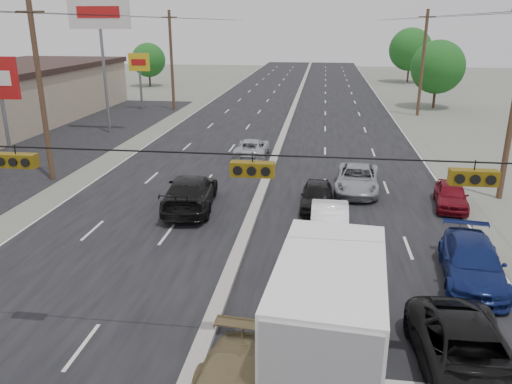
{
  "coord_description": "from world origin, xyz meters",
  "views": [
    {
      "loc": [
        3.08,
        -11.23,
        8.72
      ],
      "look_at": [
        0.54,
        7.85,
        2.2
      ],
      "focal_mm": 35.0,
      "sensor_mm": 36.0,
      "label": 1
    }
  ],
  "objects_px": {
    "box_truck": "(330,312)",
    "queue_car_c": "(357,179)",
    "tree_right_far": "(410,49)",
    "queue_car_a": "(317,196)",
    "utility_pole_right_c": "(423,63)",
    "red_sedan": "(313,269)",
    "utility_pole_left_b": "(41,92)",
    "queue_car_b": "(329,224)",
    "tree_right_mid": "(438,67)",
    "pole_sign_far": "(139,67)",
    "oncoming_near": "(190,192)",
    "pole_sign_billboard": "(100,21)",
    "utility_pole_left_c": "(172,60)",
    "queue_car_d": "(472,263)",
    "oncoming_far": "(252,148)",
    "tree_left_far": "(148,60)",
    "black_suv": "(469,358)",
    "queue_car_e": "(451,195)"
  },
  "relations": [
    {
      "from": "box_truck",
      "to": "queue_car_c",
      "type": "relative_size",
      "value": 1.44
    },
    {
      "from": "tree_right_far",
      "to": "queue_car_a",
      "type": "height_order",
      "value": "tree_right_far"
    },
    {
      "from": "utility_pole_right_c",
      "to": "red_sedan",
      "type": "relative_size",
      "value": 2.57
    },
    {
      "from": "utility_pole_left_b",
      "to": "queue_car_b",
      "type": "relative_size",
      "value": 2.25
    },
    {
      "from": "tree_right_mid",
      "to": "red_sedan",
      "type": "xyz_separation_m",
      "value": [
        -12.0,
        -40.59,
        -3.69
      ]
    },
    {
      "from": "pole_sign_far",
      "to": "queue_car_a",
      "type": "xyz_separation_m",
      "value": [
        19.0,
        -27.81,
        -3.76
      ]
    },
    {
      "from": "box_truck",
      "to": "tree_right_far",
      "type": "bearing_deg",
      "value": 84.88
    },
    {
      "from": "utility_pole_right_c",
      "to": "oncoming_near",
      "type": "xyz_separation_m",
      "value": [
        -15.7,
        -28.6,
        -4.28
      ]
    },
    {
      "from": "pole_sign_billboard",
      "to": "tree_right_mid",
      "type": "height_order",
      "value": "pole_sign_billboard"
    },
    {
      "from": "utility_pole_left_b",
      "to": "queue_car_b",
      "type": "height_order",
      "value": "utility_pole_left_b"
    },
    {
      "from": "pole_sign_far",
      "to": "utility_pole_left_c",
      "type": "bearing_deg",
      "value": 0.0
    },
    {
      "from": "queue_car_c",
      "to": "queue_car_d",
      "type": "height_order",
      "value": "queue_car_d"
    },
    {
      "from": "utility_pole_left_c",
      "to": "queue_car_a",
      "type": "distance_m",
      "value": 32.15
    },
    {
      "from": "box_truck",
      "to": "queue_car_a",
      "type": "relative_size",
      "value": 1.87
    },
    {
      "from": "queue_car_c",
      "to": "oncoming_near",
      "type": "distance_m",
      "value": 9.13
    },
    {
      "from": "red_sedan",
      "to": "oncoming_far",
      "type": "bearing_deg",
      "value": 106.94
    },
    {
      "from": "utility_pole_left_b",
      "to": "queue_car_d",
      "type": "relative_size",
      "value": 2.04
    },
    {
      "from": "tree_right_mid",
      "to": "box_truck",
      "type": "distance_m",
      "value": 46.64
    },
    {
      "from": "tree_right_far",
      "to": "oncoming_near",
      "type": "height_order",
      "value": "tree_right_far"
    },
    {
      "from": "utility_pole_left_c",
      "to": "pole_sign_far",
      "type": "relative_size",
      "value": 1.67
    },
    {
      "from": "utility_pole_left_b",
      "to": "pole_sign_billboard",
      "type": "xyz_separation_m",
      "value": [
        -2.0,
        13.0,
        3.76
      ]
    },
    {
      "from": "oncoming_far",
      "to": "oncoming_near",
      "type": "bearing_deg",
      "value": 80.14
    },
    {
      "from": "tree_left_far",
      "to": "oncoming_near",
      "type": "height_order",
      "value": "tree_left_far"
    },
    {
      "from": "utility_pole_left_b",
      "to": "black_suv",
      "type": "relative_size",
      "value": 1.92
    },
    {
      "from": "queue_car_e",
      "to": "oncoming_near",
      "type": "height_order",
      "value": "oncoming_near"
    },
    {
      "from": "utility_pole_left_b",
      "to": "pole_sign_far",
      "type": "bearing_deg",
      "value": 97.97
    },
    {
      "from": "queue_car_d",
      "to": "queue_car_c",
      "type": "bearing_deg",
      "value": 116.88
    },
    {
      "from": "black_suv",
      "to": "queue_car_a",
      "type": "distance_m",
      "value": 12.91
    },
    {
      "from": "queue_car_c",
      "to": "queue_car_d",
      "type": "xyz_separation_m",
      "value": [
        3.43,
        -9.65,
        0.03
      ]
    },
    {
      "from": "pole_sign_far",
      "to": "red_sedan",
      "type": "distance_m",
      "value": 40.52
    },
    {
      "from": "utility_pole_left_c",
      "to": "oncoming_near",
      "type": "height_order",
      "value": "utility_pole_left_c"
    },
    {
      "from": "queue_car_b",
      "to": "oncoming_far",
      "type": "xyz_separation_m",
      "value": [
        -5.14,
        13.24,
        -0.1
      ]
    },
    {
      "from": "utility_pole_right_c",
      "to": "queue_car_c",
      "type": "relative_size",
      "value": 2.03
    },
    {
      "from": "queue_car_c",
      "to": "queue_car_e",
      "type": "xyz_separation_m",
      "value": [
        4.47,
        -1.93,
        -0.05
      ]
    },
    {
      "from": "utility_pole_right_c",
      "to": "utility_pole_left_b",
      "type": "bearing_deg",
      "value": -135.0
    },
    {
      "from": "queue_car_b",
      "to": "box_truck",
      "type": "bearing_deg",
      "value": -90.26
    },
    {
      "from": "tree_left_far",
      "to": "queue_car_d",
      "type": "bearing_deg",
      "value": -60.73
    },
    {
      "from": "oncoming_far",
      "to": "red_sedan",
      "type": "bearing_deg",
      "value": 104.14
    },
    {
      "from": "tree_left_far",
      "to": "queue_car_c",
      "type": "relative_size",
      "value": 1.24
    },
    {
      "from": "utility_pole_right_c",
      "to": "oncoming_near",
      "type": "relative_size",
      "value": 1.76
    },
    {
      "from": "queue_car_a",
      "to": "pole_sign_far",
      "type": "bearing_deg",
      "value": 125.48
    },
    {
      "from": "utility_pole_left_c",
      "to": "tree_left_far",
      "type": "bearing_deg",
      "value": 115.41
    },
    {
      "from": "tree_right_mid",
      "to": "queue_car_e",
      "type": "distance_m",
      "value": 32.47
    },
    {
      "from": "tree_left_far",
      "to": "black_suv",
      "type": "height_order",
      "value": "tree_left_far"
    },
    {
      "from": "utility_pole_right_c",
      "to": "pole_sign_far",
      "type": "distance_m",
      "value": 28.51
    },
    {
      "from": "utility_pole_left_b",
      "to": "oncoming_near",
      "type": "bearing_deg",
      "value": -21.15
    },
    {
      "from": "tree_right_far",
      "to": "oncoming_far",
      "type": "height_order",
      "value": "tree_right_far"
    },
    {
      "from": "tree_left_far",
      "to": "black_suv",
      "type": "relative_size",
      "value": 1.17
    },
    {
      "from": "tree_right_mid",
      "to": "queue_car_a",
      "type": "xyz_separation_m",
      "value": [
        -12.0,
        -32.81,
        -3.69
      ]
    },
    {
      "from": "black_suv",
      "to": "queue_car_b",
      "type": "height_order",
      "value": "queue_car_b"
    }
  ]
}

